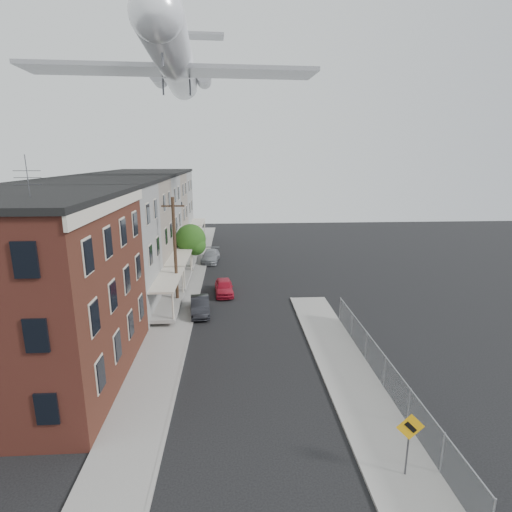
{
  "coord_description": "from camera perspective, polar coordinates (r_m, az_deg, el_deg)",
  "views": [
    {
      "loc": [
        -0.92,
        -13.58,
        12.05
      ],
      "look_at": [
        0.32,
        7.55,
        6.77
      ],
      "focal_mm": 28.0,
      "sensor_mm": 36.0,
      "label": 1
    }
  ],
  "objects": [
    {
      "name": "utility_pole",
      "position": [
        32.77,
        -11.48,
        0.7
      ],
      "size": [
        1.8,
        0.26,
        9.0
      ],
      "color": "black",
      "rests_on": "ground"
    },
    {
      "name": "row_house_e",
      "position": [
        59.52,
        -14.12,
        6.9
      ],
      "size": [
        11.98,
        7.0,
        10.3
      ],
      "color": "slate",
      "rests_on": "ground"
    },
    {
      "name": "car_mid",
      "position": [
        31.91,
        -8.01,
        -7.05
      ],
      "size": [
        1.81,
        4.16,
        1.33
      ],
      "primitive_type": "imported",
      "rotation": [
        0.0,
        0.0,
        0.1
      ],
      "color": "black",
      "rests_on": "ground"
    },
    {
      "name": "sidewalk_right",
      "position": [
        23.84,
        13.32,
        -16.61
      ],
      "size": [
        3.0,
        26.0,
        0.12
      ],
      "primitive_type": "cube",
      "color": "gray",
      "rests_on": "ground"
    },
    {
      "name": "ground",
      "position": [
        18.18,
        0.43,
        -27.52
      ],
      "size": [
        120.0,
        120.0,
        0.0
      ],
      "primitive_type": "plane",
      "color": "black",
      "rests_on": "ground"
    },
    {
      "name": "row_house_a",
      "position": [
        32.78,
        -22.95,
        0.69
      ],
      "size": [
        11.98,
        7.0,
        10.3
      ],
      "color": "slate",
      "rests_on": "ground"
    },
    {
      "name": "curb_right",
      "position": [
        23.49,
        9.77,
        -16.9
      ],
      "size": [
        0.15,
        26.0,
        0.14
      ],
      "primitive_type": "cube",
      "color": "gray",
      "rests_on": "ground"
    },
    {
      "name": "curb_left",
      "position": [
        39.57,
        -7.75,
        -3.76
      ],
      "size": [
        0.15,
        62.0,
        0.14
      ],
      "primitive_type": "cube",
      "color": "gray",
      "rests_on": "ground"
    },
    {
      "name": "row_house_c",
      "position": [
        45.97,
        -17.27,
        4.71
      ],
      "size": [
        11.98,
        7.0,
        10.3
      ],
      "color": "slate",
      "rests_on": "ground"
    },
    {
      "name": "row_house_d",
      "position": [
        52.72,
        -15.5,
        5.95
      ],
      "size": [
        11.98,
        7.0,
        10.3
      ],
      "color": "gray",
      "rests_on": "ground"
    },
    {
      "name": "airplane",
      "position": [
        39.33,
        -11.47,
        25.44
      ],
      "size": [
        23.96,
        27.35,
        7.93
      ],
      "color": "white",
      "rests_on": "ground"
    },
    {
      "name": "car_far",
      "position": [
        47.27,
        -6.5,
        -0.01
      ],
      "size": [
        2.23,
        4.82,
        1.36
      ],
      "primitive_type": "imported",
      "rotation": [
        0.0,
        0.0,
        -0.07
      ],
      "color": "gray",
      "rests_on": "ground"
    },
    {
      "name": "row_house_b",
      "position": [
        39.3,
        -19.64,
        3.04
      ],
      "size": [
        11.98,
        7.0,
        10.3
      ],
      "color": "gray",
      "rests_on": "ground"
    },
    {
      "name": "sidewalk_left",
      "position": [
        39.71,
        -9.84,
        -3.79
      ],
      "size": [
        3.0,
        62.0,
        0.12
      ],
      "primitive_type": "cube",
      "color": "gray",
      "rests_on": "ground"
    },
    {
      "name": "car_near",
      "position": [
        36.04,
        -4.59,
        -4.44
      ],
      "size": [
        1.88,
        4.08,
        1.36
      ],
      "primitive_type": "imported",
      "rotation": [
        0.0,
        0.0,
        0.07
      ],
      "color": "#B2162B",
      "rests_on": "ground"
    },
    {
      "name": "chainlink_fence",
      "position": [
        23.02,
        17.89,
        -15.44
      ],
      "size": [
        0.06,
        18.06,
        1.9
      ],
      "color": "gray",
      "rests_on": "ground"
    },
    {
      "name": "corner_building",
      "position": [
        24.37,
        -30.31,
        -4.4
      ],
      "size": [
        10.31,
        12.3,
        12.15
      ],
      "color": "#3A1312",
      "rests_on": "ground"
    },
    {
      "name": "warning_sign",
      "position": [
        17.42,
        21.06,
        -22.77
      ],
      "size": [
        1.1,
        0.11,
        2.8
      ],
      "color": "#515156",
      "rests_on": "ground"
    },
    {
      "name": "street_tree",
      "position": [
        42.61,
        -9.15,
        2.17
      ],
      "size": [
        3.22,
        3.2,
        5.2
      ],
      "color": "black",
      "rests_on": "ground"
    }
  ]
}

